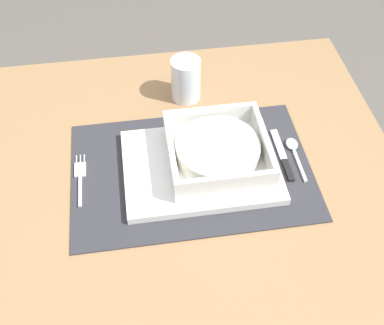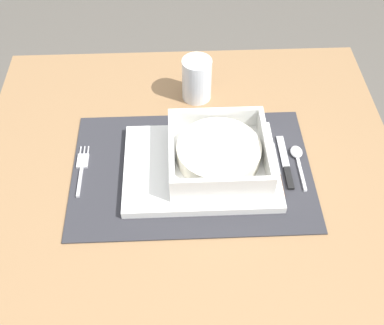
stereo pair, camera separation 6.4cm
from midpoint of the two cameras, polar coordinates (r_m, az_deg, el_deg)
ground_plane at (r=1.58m, az=1.01°, el=-18.50°), size 6.00×6.00×0.00m
dining_table at (r=1.04m, az=1.46°, el=-5.11°), size 0.84×0.78×0.74m
placemat at (r=0.94m, az=1.95°, el=-1.22°), size 0.46×0.31×0.00m
serving_plate at (r=0.94m, az=3.01°, el=-0.57°), size 0.30×0.22×0.02m
porridge_bowl at (r=0.93m, az=5.14°, el=0.96°), size 0.19×0.19×0.05m
fork at (r=0.96m, az=-10.92°, el=-0.56°), size 0.02×0.13×0.00m
spoon at (r=0.99m, az=14.08°, el=0.62°), size 0.02×0.11×0.01m
butter_knife at (r=0.97m, az=12.82°, el=-0.37°), size 0.01×0.14×0.01m
bread_knife at (r=0.96m, az=11.81°, el=-1.29°), size 0.01×0.14×0.01m
drinking_glass at (r=1.07m, az=2.31°, el=9.48°), size 0.06×0.06×0.10m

